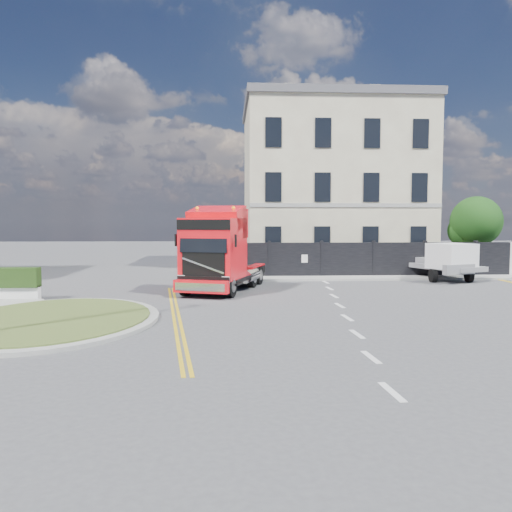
{
  "coord_description": "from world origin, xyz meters",
  "views": [
    {
      "loc": [
        -1.28,
        -19.09,
        3.25
      ],
      "look_at": [
        -0.17,
        1.26,
        1.8
      ],
      "focal_mm": 35.0,
      "sensor_mm": 36.0,
      "label": 1
    }
  ],
  "objects": [
    {
      "name": "tree",
      "position": [
        14.38,
        12.1,
        3.05
      ],
      "size": [
        3.2,
        3.2,
        4.8
      ],
      "color": "#382619",
      "rests_on": "ground"
    },
    {
      "name": "flatbed_pickup",
      "position": [
        10.43,
        7.05,
        1.1
      ],
      "size": [
        3.63,
        5.39,
        2.05
      ],
      "rotation": [
        0.0,
        0.0,
        0.38
      ],
      "color": "slate",
      "rests_on": "ground"
    },
    {
      "name": "traffic_island",
      "position": [
        -7.0,
        -3.0,
        0.08
      ],
      "size": [
        6.8,
        6.8,
        0.17
      ],
      "color": "gray",
      "rests_on": "ground"
    },
    {
      "name": "ground",
      "position": [
        0.0,
        0.0,
        0.0
      ],
      "size": [
        120.0,
        120.0,
        0.0
      ],
      "primitive_type": "plane",
      "color": "#424244",
      "rests_on": "ground"
    },
    {
      "name": "hoarding_fence",
      "position": [
        6.55,
        9.0,
        1.0
      ],
      "size": [
        18.8,
        0.25,
        2.0
      ],
      "color": "black",
      "rests_on": "ground"
    },
    {
      "name": "georgian_building",
      "position": [
        6.0,
        16.5,
        5.77
      ],
      "size": [
        12.3,
        10.3,
        12.8
      ],
      "color": "beige",
      "rests_on": "ground"
    },
    {
      "name": "truck",
      "position": [
        -1.77,
        3.46,
        1.7
      ],
      "size": [
        4.23,
        6.74,
        3.79
      ],
      "rotation": [
        0.0,
        0.0,
        -0.32
      ],
      "color": "black",
      "rests_on": "ground"
    },
    {
      "name": "pavement_far",
      "position": [
        6.0,
        8.1,
        0.06
      ],
      "size": [
        20.0,
        1.6,
        0.12
      ],
      "primitive_type": "cube",
      "color": "gray",
      "rests_on": "ground"
    }
  ]
}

